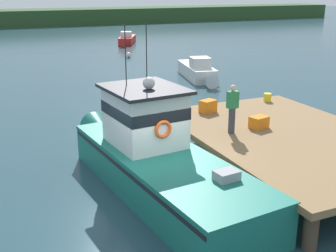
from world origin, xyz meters
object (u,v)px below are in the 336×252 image
at_px(crate_single_by_cleat, 208,106).
at_px(bait_bucket, 267,97).
at_px(crate_stack_mid_dock, 259,122).
at_px(main_fishing_boat, 155,156).
at_px(moored_boat_outer_mooring, 198,71).
at_px(moored_boat_far_left, 127,40).
at_px(mooring_buoy_outer, 129,55).
at_px(deckhand_by_the_boat, 232,108).

distance_m(crate_single_by_cleat, bait_bucket, 3.16).
relative_size(crate_stack_mid_dock, crate_single_by_cleat, 1.00).
bearing_deg(crate_stack_mid_dock, main_fishing_boat, -172.23).
xyz_separation_m(crate_stack_mid_dock, moored_boat_outer_mooring, (4.68, 13.41, -0.89)).
xyz_separation_m(crate_single_by_cleat, moored_boat_far_left, (6.90, 30.32, -0.98)).
distance_m(main_fishing_boat, crate_stack_mid_dock, 4.15).
xyz_separation_m(crate_single_by_cleat, moored_boat_outer_mooring, (5.33, 10.97, -0.92)).
bearing_deg(mooring_buoy_outer, bait_bucket, -92.56).
distance_m(main_fishing_boat, moored_boat_outer_mooring, 16.50).
bearing_deg(crate_single_by_cleat, moored_boat_outer_mooring, 64.06).
distance_m(crate_single_by_cleat, mooring_buoy_outer, 21.90).
height_order(crate_single_by_cleat, mooring_buoy_outer, crate_single_by_cleat).
bearing_deg(moored_boat_outer_mooring, main_fishing_boat, -122.14).
xyz_separation_m(crate_stack_mid_dock, bait_bucket, (2.47, 2.90, -0.03)).
bearing_deg(main_fishing_boat, deckhand_by_the_boat, 9.25).
height_order(bait_bucket, deckhand_by_the_boat, deckhand_by_the_boat).
height_order(crate_single_by_cleat, moored_boat_far_left, crate_single_by_cleat).
bearing_deg(moored_boat_far_left, bait_bucket, -97.20).
bearing_deg(crate_single_by_cleat, deckhand_by_the_boat, -101.16).
height_order(deckhand_by_the_boat, moored_boat_outer_mooring, deckhand_by_the_boat).
distance_m(crate_stack_mid_dock, crate_single_by_cleat, 2.53).
distance_m(bait_bucket, deckhand_by_the_boat, 4.74).
relative_size(deckhand_by_the_boat, moored_boat_outer_mooring, 0.27).
height_order(crate_single_by_cleat, moored_boat_outer_mooring, crate_single_by_cleat).
distance_m(main_fishing_boat, mooring_buoy_outer, 25.62).
distance_m(bait_bucket, moored_boat_outer_mooring, 10.77).
bearing_deg(bait_bucket, crate_stack_mid_dock, -130.45).
distance_m(deckhand_by_the_boat, mooring_buoy_outer, 24.50).
bearing_deg(crate_single_by_cleat, moored_boat_far_left, 77.18).
height_order(bait_bucket, moored_boat_far_left, bait_bucket).
height_order(moored_boat_far_left, mooring_buoy_outer, moored_boat_far_left).
xyz_separation_m(crate_single_by_cleat, mooring_buoy_outer, (4.07, 21.48, -1.21)).
bearing_deg(moored_boat_outer_mooring, moored_boat_far_left, 85.38).
distance_m(crate_stack_mid_dock, mooring_buoy_outer, 24.19).
bearing_deg(crate_stack_mid_dock, moored_boat_outer_mooring, 70.76).
xyz_separation_m(bait_bucket, moored_boat_outer_mooring, (2.21, 10.50, -0.85)).
distance_m(moored_boat_outer_mooring, mooring_buoy_outer, 10.60).
distance_m(deckhand_by_the_boat, moored_boat_far_left, 33.69).
relative_size(main_fishing_boat, deckhand_by_the_boat, 6.10).
bearing_deg(mooring_buoy_outer, moored_boat_outer_mooring, -83.14).
relative_size(main_fishing_boat, moored_boat_outer_mooring, 1.65).
bearing_deg(main_fishing_boat, moored_boat_outer_mooring, 57.86).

